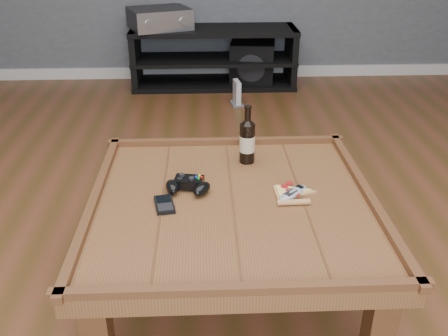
{
  "coord_description": "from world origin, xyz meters",
  "views": [
    {
      "loc": [
        -0.1,
        -1.52,
        1.35
      ],
      "look_at": [
        -0.03,
        0.11,
        0.52
      ],
      "focal_mm": 40.0,
      "sensor_mm": 36.0,
      "label": 1
    }
  ],
  "objects_px": {
    "media_console": "(214,58)",
    "coffee_table": "(232,214)",
    "pizza_slice": "(290,194)",
    "remote_control": "(293,193)",
    "av_receiver": "(160,18)",
    "smartphone": "(164,204)",
    "subwoofer": "(252,63)",
    "game_console": "(237,94)",
    "beer_bottle": "(247,140)",
    "game_controller": "(188,185)"
  },
  "relations": [
    {
      "from": "media_console",
      "to": "coffee_table",
      "type": "bearing_deg",
      "value": -90.0
    },
    {
      "from": "pizza_slice",
      "to": "remote_control",
      "type": "xyz_separation_m",
      "value": [
        0.01,
        -0.01,
        0.0
      ]
    },
    {
      "from": "remote_control",
      "to": "av_receiver",
      "type": "distance_m",
      "value": 2.81
    },
    {
      "from": "pizza_slice",
      "to": "smartphone",
      "type": "relative_size",
      "value": 1.68
    },
    {
      "from": "subwoofer",
      "to": "game_console",
      "type": "xyz_separation_m",
      "value": [
        -0.17,
        -0.55,
        -0.1
      ]
    },
    {
      "from": "beer_bottle",
      "to": "smartphone",
      "type": "bearing_deg",
      "value": -132.93
    },
    {
      "from": "coffee_table",
      "to": "game_console",
      "type": "relative_size",
      "value": 5.35
    },
    {
      "from": "remote_control",
      "to": "game_console",
      "type": "relative_size",
      "value": 0.75
    },
    {
      "from": "game_controller",
      "to": "pizza_slice",
      "type": "bearing_deg",
      "value": 3.11
    },
    {
      "from": "pizza_slice",
      "to": "game_console",
      "type": "relative_size",
      "value": 1.09
    },
    {
      "from": "beer_bottle",
      "to": "av_receiver",
      "type": "distance_m",
      "value": 2.49
    },
    {
      "from": "coffee_table",
      "to": "game_controller",
      "type": "relative_size",
      "value": 5.62
    },
    {
      "from": "beer_bottle",
      "to": "game_controller",
      "type": "height_order",
      "value": "beer_bottle"
    },
    {
      "from": "media_console",
      "to": "av_receiver",
      "type": "relative_size",
      "value": 2.41
    },
    {
      "from": "game_controller",
      "to": "smartphone",
      "type": "bearing_deg",
      "value": -116.77
    },
    {
      "from": "coffee_table",
      "to": "beer_bottle",
      "type": "bearing_deg",
      "value": 75.99
    },
    {
      "from": "smartphone",
      "to": "subwoofer",
      "type": "distance_m",
      "value": 2.9
    },
    {
      "from": "pizza_slice",
      "to": "remote_control",
      "type": "distance_m",
      "value": 0.01
    },
    {
      "from": "subwoofer",
      "to": "game_console",
      "type": "relative_size",
      "value": 2.21
    },
    {
      "from": "media_console",
      "to": "remote_control",
      "type": "distance_m",
      "value": 2.75
    },
    {
      "from": "coffee_table",
      "to": "pizza_slice",
      "type": "xyz_separation_m",
      "value": [
        0.21,
        0.02,
        0.07
      ]
    },
    {
      "from": "media_console",
      "to": "av_receiver",
      "type": "distance_m",
      "value": 0.56
    },
    {
      "from": "pizza_slice",
      "to": "av_receiver",
      "type": "bearing_deg",
      "value": 101.54
    },
    {
      "from": "remote_control",
      "to": "subwoofer",
      "type": "bearing_deg",
      "value": 132.72
    },
    {
      "from": "smartphone",
      "to": "av_receiver",
      "type": "distance_m",
      "value": 2.79
    },
    {
      "from": "smartphone",
      "to": "remote_control",
      "type": "relative_size",
      "value": 0.86
    },
    {
      "from": "pizza_slice",
      "to": "subwoofer",
      "type": "distance_m",
      "value": 2.79
    },
    {
      "from": "coffee_table",
      "to": "pizza_slice",
      "type": "relative_size",
      "value": 4.9
    },
    {
      "from": "remote_control",
      "to": "media_console",
      "type": "bearing_deg",
      "value": 139.79
    },
    {
      "from": "av_receiver",
      "to": "game_console",
      "type": "relative_size",
      "value": 3.01
    },
    {
      "from": "beer_bottle",
      "to": "game_controller",
      "type": "xyz_separation_m",
      "value": [
        -0.24,
        -0.23,
        -0.07
      ]
    },
    {
      "from": "coffee_table",
      "to": "game_controller",
      "type": "xyz_separation_m",
      "value": [
        -0.16,
        0.07,
        0.08
      ]
    },
    {
      "from": "smartphone",
      "to": "game_console",
      "type": "height_order",
      "value": "smartphone"
    },
    {
      "from": "beer_bottle",
      "to": "smartphone",
      "type": "height_order",
      "value": "beer_bottle"
    },
    {
      "from": "coffee_table",
      "to": "beer_bottle",
      "type": "xyz_separation_m",
      "value": [
        0.08,
        0.31,
        0.16
      ]
    },
    {
      "from": "game_controller",
      "to": "smartphone",
      "type": "distance_m",
      "value": 0.13
    },
    {
      "from": "av_receiver",
      "to": "beer_bottle",
      "type": "bearing_deg",
      "value": -98.56
    },
    {
      "from": "coffee_table",
      "to": "pizza_slice",
      "type": "height_order",
      "value": "coffee_table"
    },
    {
      "from": "pizza_slice",
      "to": "remote_control",
      "type": "bearing_deg",
      "value": -30.47
    },
    {
      "from": "media_console",
      "to": "smartphone",
      "type": "relative_size",
      "value": 11.22
    },
    {
      "from": "coffee_table",
      "to": "av_receiver",
      "type": "xyz_separation_m",
      "value": [
        -0.45,
        2.74,
        0.19
      ]
    },
    {
      "from": "game_controller",
      "to": "av_receiver",
      "type": "distance_m",
      "value": 2.69
    },
    {
      "from": "coffee_table",
      "to": "media_console",
      "type": "height_order",
      "value": "media_console"
    },
    {
      "from": "coffee_table",
      "to": "av_receiver",
      "type": "relative_size",
      "value": 1.78
    },
    {
      "from": "beer_bottle",
      "to": "smartphone",
      "type": "relative_size",
      "value": 1.92
    },
    {
      "from": "smartphone",
      "to": "remote_control",
      "type": "xyz_separation_m",
      "value": [
        0.46,
        0.05,
        0.0
      ]
    },
    {
      "from": "pizza_slice",
      "to": "media_console",
      "type": "bearing_deg",
      "value": 92.35
    },
    {
      "from": "game_console",
      "to": "remote_control",
      "type": "bearing_deg",
      "value": -97.49
    },
    {
      "from": "smartphone",
      "to": "remote_control",
      "type": "height_order",
      "value": "remote_control"
    },
    {
      "from": "game_controller",
      "to": "remote_control",
      "type": "height_order",
      "value": "game_controller"
    }
  ]
}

